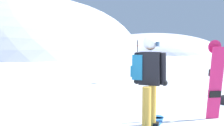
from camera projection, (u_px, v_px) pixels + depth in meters
The scene contains 5 objects.
ridge_peak_main at pixel (37, 56), 34.30m from camera, with size 31.54×28.38×17.45m.
ridge_peak_far at pixel (153, 53), 45.45m from camera, with size 26.62×23.96×8.21m.
snowboarder_main at pixel (148, 80), 3.92m from camera, with size 1.04×1.64×1.71m.
spare_snowboard at pixel (215, 79), 4.54m from camera, with size 0.28×0.20×1.65m.
piste_marker_near at pixel (137, 58), 9.11m from camera, with size 0.20×0.20×1.80m.
Camera 1 is at (-0.66, -3.36, 1.53)m, focal length 35.43 mm.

